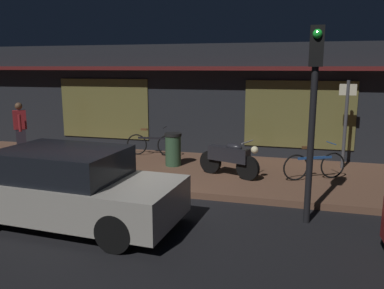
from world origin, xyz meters
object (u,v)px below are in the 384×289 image
object	(u,v)px
bicycle_parked	(152,144)
trash_bin	(173,149)
traffic_light_pole	(314,91)
sign_post	(346,119)
bicycle_extra	(314,165)
parked_car_near	(69,187)
motorcycle	(230,157)
person_photographer	(20,128)

from	to	relation	value
bicycle_parked	trash_bin	xyz separation A→B (m)	(1.06, -1.07, 0.11)
bicycle_parked	traffic_light_pole	world-z (taller)	traffic_light_pole
bicycle_parked	sign_post	xyz separation A→B (m)	(5.65, -0.08, 1.00)
bicycle_extra	parked_car_near	bearing A→B (deg)	-139.93
trash_bin	traffic_light_pole	xyz separation A→B (m)	(3.62, -2.94, 1.86)
motorcycle	trash_bin	distance (m)	1.88
sign_post	traffic_light_pole	xyz separation A→B (m)	(-0.97, -3.93, 0.97)
trash_bin	parked_car_near	distance (m)	4.21
bicycle_parked	parked_car_near	world-z (taller)	parked_car_near
parked_car_near	sign_post	bearing A→B (deg)	44.37
motorcycle	sign_post	bearing A→B (deg)	30.69
person_photographer	sign_post	world-z (taller)	sign_post
person_photographer	trash_bin	size ratio (longest dim) A/B	1.80
bicycle_parked	parked_car_near	xyz separation A→B (m)	(0.39, -5.23, 0.20)
bicycle_extra	sign_post	distance (m)	1.88
person_photographer	sign_post	distance (m)	9.62
motorcycle	bicycle_extra	xyz separation A→B (m)	(2.06, 0.31, -0.14)
parked_car_near	motorcycle	bearing A→B (deg)	55.08
trash_bin	parked_car_near	bearing A→B (deg)	-99.14
bicycle_parked	person_photographer	xyz separation A→B (m)	(-3.90, -1.16, 0.52)
traffic_light_pole	trash_bin	bearing A→B (deg)	140.90
person_photographer	traffic_light_pole	xyz separation A→B (m)	(8.58, -2.86, 1.45)
traffic_light_pole	parked_car_near	bearing A→B (deg)	-164.21
traffic_light_pole	person_photographer	bearing A→B (deg)	161.59
sign_post	parked_car_near	world-z (taller)	sign_post
bicycle_extra	parked_car_near	xyz separation A→B (m)	(-4.47, -3.76, 0.20)
bicycle_extra	traffic_light_pole	bearing A→B (deg)	-94.01
motorcycle	person_photographer	distance (m)	6.74
sign_post	motorcycle	bearing A→B (deg)	-149.31
bicycle_extra	person_photographer	distance (m)	8.78
motorcycle	trash_bin	bearing A→B (deg)	157.96
motorcycle	traffic_light_pole	world-z (taller)	traffic_light_pole
bicycle_extra	traffic_light_pole	xyz separation A→B (m)	(-0.18, -2.55, 1.97)
bicycle_parked	bicycle_extra	size ratio (longest dim) A/B	1.11
bicycle_parked	traffic_light_pole	bearing A→B (deg)	-40.63
motorcycle	bicycle_parked	bearing A→B (deg)	147.61
bicycle_extra	person_photographer	world-z (taller)	person_photographer
motorcycle	parked_car_near	world-z (taller)	parked_car_near
motorcycle	trash_bin	world-z (taller)	motorcycle
person_photographer	traffic_light_pole	world-z (taller)	traffic_light_pole
sign_post	trash_bin	world-z (taller)	sign_post
sign_post	traffic_light_pole	world-z (taller)	traffic_light_pole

